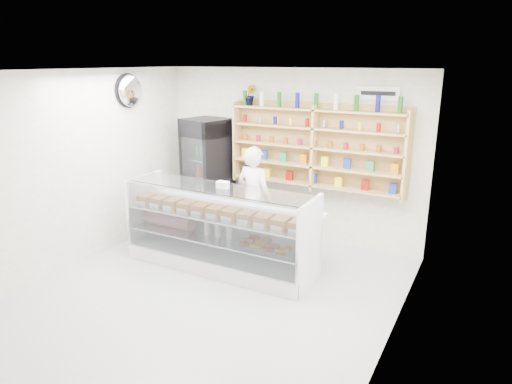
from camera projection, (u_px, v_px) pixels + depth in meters
The scene contains 8 objects.
room at pixel (203, 192), 5.44m from camera, with size 5.00×5.00×5.00m.
display_counter at pixel (221, 245), 6.61m from camera, with size 2.80×0.84×1.22m.
shop_worker at pixel (254, 198), 7.18m from camera, with size 0.60×0.39×1.65m, color white.
drinks_cooler at pixel (208, 174), 8.00m from camera, with size 0.85×0.84×1.96m.
wall_shelving at pixel (315, 148), 7.14m from camera, with size 2.84×0.28×1.33m.
potted_plant at pixel (251, 95), 7.44m from camera, with size 0.19×0.15×0.34m, color #1E6626.
security_mirror at pixel (130, 91), 7.15m from camera, with size 0.15×0.50×0.50m, color silver.
wall_sign at pixel (378, 93), 6.60m from camera, with size 0.62×0.03×0.20m, color white.
Camera 1 is at (3.03, -4.31, 2.92)m, focal length 32.00 mm.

